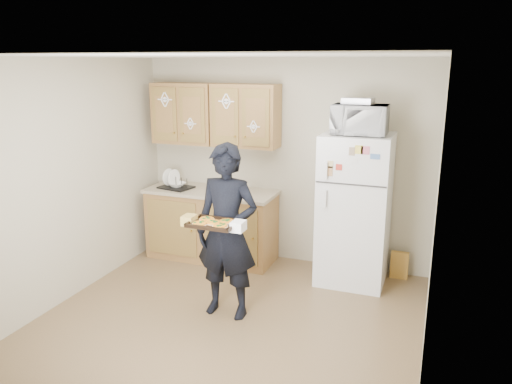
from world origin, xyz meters
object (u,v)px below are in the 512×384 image
refrigerator (354,209)px  baking_tray (213,224)px  dish_rack (176,182)px  person (227,232)px  microwave (360,120)px

refrigerator → baking_tray: refrigerator is taller
dish_rack → refrigerator: bearing=0.4°
person → baking_tray: bearing=-89.6°
refrigerator → microwave: 1.01m
baking_tray → dish_rack: 1.96m
baking_tray → dish_rack: dish_rack is taller
person → dish_rack: 1.74m
dish_rack → baking_tray: bearing=-50.7°
baking_tray → microwave: bearing=55.2°
person → dish_rack: size_ratio=4.34×
baking_tray → refrigerator: bearing=56.5°
refrigerator → microwave: size_ratio=2.96×
microwave → dish_rack: 2.44m
refrigerator → baking_tray: size_ratio=3.96×
baking_tray → dish_rack: size_ratio=1.08×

